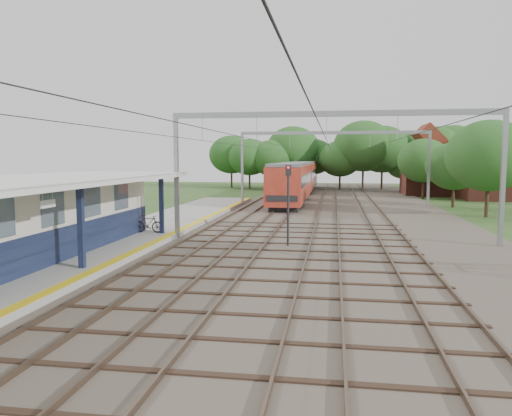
{
  "coord_description": "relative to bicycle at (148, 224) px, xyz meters",
  "views": [
    {
      "loc": [
        3.64,
        -11.6,
        4.57
      ],
      "look_at": [
        -0.92,
        17.42,
        1.6
      ],
      "focal_mm": 35.0,
      "sensor_mm": 36.0,
      "label": 1
    }
  ],
  "objects": [
    {
      "name": "catenary_system",
      "position": [
        10.08,
        10.28,
        4.66
      ],
      "size": [
        17.22,
        88.0,
        7.0
      ],
      "color": "gray",
      "rests_on": "ground"
    },
    {
      "name": "ballast_bed",
      "position": [
        10.69,
        15.0,
        -0.8
      ],
      "size": [
        18.0,
        90.0,
        0.1
      ],
      "primitive_type": "cube",
      "color": "#473D33",
      "rests_on": "ground"
    },
    {
      "name": "canopy",
      "position": [
        -1.08,
        -9.0,
        2.79
      ],
      "size": [
        6.4,
        20.0,
        3.44
      ],
      "color": "#111A37",
      "rests_on": "platform"
    },
    {
      "name": "train",
      "position": [
        6.19,
        32.01,
        1.36
      ],
      "size": [
        3.03,
        37.68,
        3.97
      ],
      "color": "black",
      "rests_on": "ballast_bed"
    },
    {
      "name": "tree_band",
      "position": [
        10.53,
        42.12,
        4.07
      ],
      "size": [
        31.72,
        30.88,
        8.82
      ],
      "color": "#382619",
      "rests_on": "ground"
    },
    {
      "name": "ground",
      "position": [
        6.69,
        -15.0,
        -0.85
      ],
      "size": [
        160.0,
        160.0,
        0.0
      ],
      "primitive_type": "plane",
      "color": "#2D4C1E",
      "rests_on": "ground"
    },
    {
      "name": "yellow_stripe",
      "position": [
        1.44,
        -1.0,
        -0.5
      ],
      "size": [
        0.45,
        52.0,
        0.01
      ],
      "primitive_type": "cube",
      "color": "yellow",
      "rests_on": "platform"
    },
    {
      "name": "platform",
      "position": [
        -0.81,
        -1.0,
        -0.68
      ],
      "size": [
        5.0,
        52.0,
        0.35
      ],
      "primitive_type": "cube",
      "color": "gray",
      "rests_on": "ground"
    },
    {
      "name": "bicycle",
      "position": [
        0.0,
        0.0,
        0.0
      ],
      "size": [
        1.7,
        0.55,
        1.01
      ],
      "primitive_type": "imported",
      "rotation": [
        0.0,
        0.0,
        1.62
      ],
      "color": "black",
      "rests_on": "platform"
    },
    {
      "name": "house_near",
      "position": [
        27.69,
        31.0,
        2.13
      ],
      "size": [
        7.0,
        6.12,
        7.89
      ],
      "color": "brown",
      "rests_on": "ground"
    },
    {
      "name": "house_far",
      "position": [
        22.69,
        37.0,
        2.38
      ],
      "size": [
        8.0,
        6.12,
        8.66
      ],
      "color": "brown",
      "rests_on": "ground"
    },
    {
      "name": "station_building",
      "position": [
        -2.19,
        -8.0,
        1.19
      ],
      "size": [
        3.41,
        18.0,
        3.4
      ],
      "color": "beige",
      "rests_on": "platform"
    },
    {
      "name": "signal_post",
      "position": [
        8.04,
        -1.55,
        1.75
      ],
      "size": [
        0.3,
        0.27,
        4.19
      ],
      "rotation": [
        0.0,
        0.0,
        0.09
      ],
      "color": "black",
      "rests_on": "ground"
    },
    {
      "name": "rail_tracks",
      "position": [
        8.19,
        15.0,
        -0.68
      ],
      "size": [
        11.8,
        88.0,
        0.15
      ],
      "color": "brown",
      "rests_on": "ballast_bed"
    }
  ]
}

